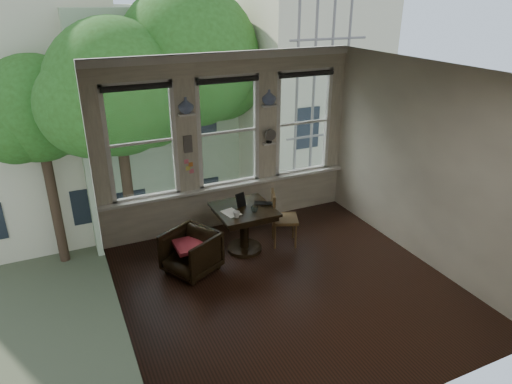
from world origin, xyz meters
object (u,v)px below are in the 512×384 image
laptop (264,205)px  mug (237,215)px  armchair_left (191,252)px  side_chair_right (285,218)px  table (244,229)px

laptop → mug: (-0.56, -0.21, 0.04)m
armchair_left → side_chair_right: 1.67m
armchair_left → side_chair_right: bearing=67.9°
laptop → mug: mug is taller
table → side_chair_right: bearing=-6.0°
armchair_left → laptop: laptop is taller
armchair_left → mug: (0.74, 0.00, 0.47)m
armchair_left → laptop: 1.38m
table → mug: 0.54m
side_chair_right → laptop: side_chair_right is taller
armchair_left → laptop: (1.30, 0.21, 0.44)m
table → mug: mug is taller
armchair_left → side_chair_right: (1.65, 0.17, 0.14)m
table → side_chair_right: side_chair_right is taller
laptop → armchair_left: bearing=-141.8°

